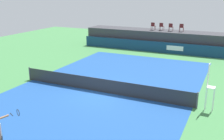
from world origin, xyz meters
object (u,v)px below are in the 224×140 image
spectator_chair_far_left (153,26)px  spectator_chair_right (182,27)px  umpire_chair (209,84)px  net_post_far (197,100)px  spectator_chair_left (162,26)px  spectator_chair_center (171,27)px  net_post_near (30,74)px

spectator_chair_far_left → spectator_chair_right: bearing=1.9°
umpire_chair → net_post_far: umpire_chair is taller
umpire_chair → net_post_far: 1.22m
spectator_chair_left → spectator_chair_right: (2.26, 0.02, 0.00)m
spectator_chair_center → umpire_chair: size_ratio=0.32×
umpire_chair → net_post_near: umpire_chair is taller
spectator_chair_center → net_post_near: 16.91m
spectator_chair_center → spectator_chair_left: bearing=173.1°
net_post_near → spectator_chair_far_left: bearing=71.2°
spectator_chair_right → umpire_chair: (4.57, -15.27, -1.11)m
spectator_chair_left → spectator_chair_center: (1.11, -0.13, 0.00)m
spectator_chair_left → spectator_chair_far_left: bearing=-175.0°
spectator_chair_far_left → umpire_chair: bearing=-62.8°
spectator_chair_right → net_post_far: (4.01, -15.28, -2.19)m
net_post_near → spectator_chair_left: bearing=68.1°
spectator_chair_right → umpire_chair: size_ratio=0.32×
spectator_chair_left → umpire_chair: size_ratio=0.32×
spectator_chair_center → umpire_chair: (5.73, -15.12, -1.11)m
spectator_chair_left → spectator_chair_right: 2.26m
spectator_chair_center → umpire_chair: bearing=-69.3°
umpire_chair → net_post_near: size_ratio=2.76×
spectator_chair_far_left → net_post_far: 16.96m
net_post_near → net_post_far: bearing=0.0°
umpire_chair → net_post_near: (-12.96, -0.01, -1.09)m
spectator_chair_center → net_post_far: bearing=-71.1°
spectator_chair_center → net_post_near: (-7.23, -15.13, -2.19)m
spectator_chair_right → net_post_far: bearing=-75.3°
umpire_chair → spectator_chair_right: bearing=106.7°
spectator_chair_far_left → spectator_chair_left: same height
spectator_chair_center → spectator_chair_right: same height
spectator_chair_far_left → spectator_chair_left: 0.97m
spectator_chair_left → umpire_chair: 16.75m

